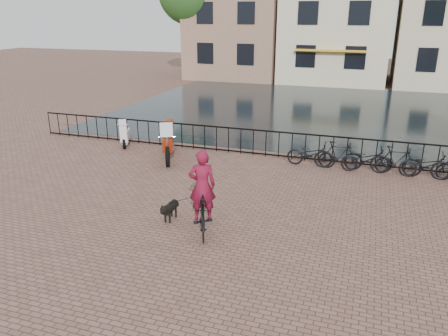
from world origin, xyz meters
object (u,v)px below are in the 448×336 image
(motorcycle, at_px, (168,137))
(scooter, at_px, (125,130))
(cyclist, at_px, (202,197))
(dog, at_px, (170,210))

(motorcycle, xyz_separation_m, scooter, (-2.45, 1.06, -0.20))
(cyclist, height_order, motorcycle, cyclist)
(cyclist, height_order, dog, cyclist)
(dog, xyz_separation_m, motorcycle, (-2.29, 4.69, 0.55))
(dog, height_order, motorcycle, motorcycle)
(cyclist, distance_m, scooter, 8.44)
(dog, relative_size, scooter, 0.60)
(cyclist, height_order, scooter, cyclist)
(dog, bearing_deg, cyclist, -18.85)
(cyclist, xyz_separation_m, scooter, (-5.81, 6.12, -0.32))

